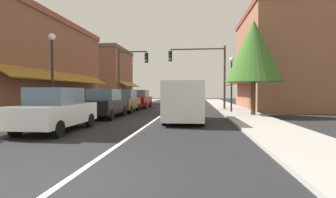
{
  "coord_description": "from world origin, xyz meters",
  "views": [
    {
      "loc": [
        2.34,
        -4.14,
        1.62
      ],
      "look_at": [
        0.54,
        12.2,
        1.14
      ],
      "focal_mm": 27.17,
      "sensor_mm": 36.0,
      "label": 1
    }
  ],
  "objects_px": {
    "parked_car_nearest_left": "(57,110)",
    "parked_car_far_left": "(140,99)",
    "van_in_lane": "(184,100)",
    "parked_car_third_left": "(124,101)",
    "parked_car_second_left": "(105,104)",
    "traffic_signal_left_corner": "(128,70)",
    "tree_right_near": "(254,51)",
    "street_lamp_right_mid": "(232,75)",
    "street_lamp_left_near": "(52,62)",
    "traffic_signal_mast_arm": "(205,66)"
  },
  "relations": [
    {
      "from": "parked_car_second_left",
      "to": "parked_car_far_left",
      "type": "bearing_deg",
      "value": 88.22
    },
    {
      "from": "parked_car_far_left",
      "to": "parked_car_second_left",
      "type": "bearing_deg",
      "value": -90.01
    },
    {
      "from": "parked_car_far_left",
      "to": "tree_right_near",
      "type": "xyz_separation_m",
      "value": [
        9.18,
        -7.46,
        3.34
      ]
    },
    {
      "from": "traffic_signal_left_corner",
      "to": "tree_right_near",
      "type": "relative_size",
      "value": 0.89
    },
    {
      "from": "traffic_signal_mast_arm",
      "to": "street_lamp_left_near",
      "type": "relative_size",
      "value": 1.21
    },
    {
      "from": "parked_car_second_left",
      "to": "parked_car_third_left",
      "type": "bearing_deg",
      "value": 88.9
    },
    {
      "from": "parked_car_third_left",
      "to": "parked_car_second_left",
      "type": "bearing_deg",
      "value": -90.68
    },
    {
      "from": "van_in_lane",
      "to": "street_lamp_right_mid",
      "type": "xyz_separation_m",
      "value": [
        3.25,
        5.71,
        1.72
      ]
    },
    {
      "from": "van_in_lane",
      "to": "street_lamp_right_mid",
      "type": "distance_m",
      "value": 6.79
    },
    {
      "from": "parked_car_far_left",
      "to": "van_in_lane",
      "type": "relative_size",
      "value": 0.79
    },
    {
      "from": "traffic_signal_left_corner",
      "to": "tree_right_near",
      "type": "height_order",
      "value": "tree_right_near"
    },
    {
      "from": "traffic_signal_left_corner",
      "to": "parked_car_second_left",
      "type": "bearing_deg",
      "value": -85.08
    },
    {
      "from": "street_lamp_left_near",
      "to": "tree_right_near",
      "type": "distance_m",
      "value": 12.0
    },
    {
      "from": "street_lamp_left_near",
      "to": "parked_car_nearest_left",
      "type": "bearing_deg",
      "value": -56.64
    },
    {
      "from": "parked_car_far_left",
      "to": "street_lamp_left_near",
      "type": "xyz_separation_m",
      "value": [
        -1.84,
        -12.09,
        2.23
      ]
    },
    {
      "from": "tree_right_near",
      "to": "parked_car_far_left",
      "type": "bearing_deg",
      "value": 140.89
    },
    {
      "from": "parked_car_second_left",
      "to": "traffic_signal_mast_arm",
      "type": "distance_m",
      "value": 10.13
    },
    {
      "from": "street_lamp_left_near",
      "to": "street_lamp_right_mid",
      "type": "height_order",
      "value": "street_lamp_left_near"
    },
    {
      "from": "parked_car_second_left",
      "to": "street_lamp_right_mid",
      "type": "height_order",
      "value": "street_lamp_right_mid"
    },
    {
      "from": "traffic_signal_mast_arm",
      "to": "parked_car_third_left",
      "type": "bearing_deg",
      "value": -154.46
    },
    {
      "from": "parked_car_nearest_left",
      "to": "street_lamp_right_mid",
      "type": "distance_m",
      "value": 12.83
    },
    {
      "from": "parked_car_nearest_left",
      "to": "parked_car_far_left",
      "type": "bearing_deg",
      "value": 88.98
    },
    {
      "from": "parked_car_nearest_left",
      "to": "parked_car_third_left",
      "type": "relative_size",
      "value": 1.0
    },
    {
      "from": "traffic_signal_left_corner",
      "to": "street_lamp_right_mid",
      "type": "xyz_separation_m",
      "value": [
        8.83,
        -3.61,
        -0.78
      ]
    },
    {
      "from": "parked_car_third_left",
      "to": "van_in_lane",
      "type": "distance_m",
      "value": 7.56
    },
    {
      "from": "parked_car_third_left",
      "to": "street_lamp_left_near",
      "type": "distance_m",
      "value": 7.58
    },
    {
      "from": "street_lamp_left_near",
      "to": "tree_right_near",
      "type": "height_order",
      "value": "tree_right_near"
    },
    {
      "from": "parked_car_nearest_left",
      "to": "van_in_lane",
      "type": "xyz_separation_m",
      "value": [
        4.96,
        3.95,
        0.27
      ]
    },
    {
      "from": "traffic_signal_left_corner",
      "to": "parked_car_far_left",
      "type": "bearing_deg",
      "value": 64.3
    },
    {
      "from": "street_lamp_left_near",
      "to": "traffic_signal_mast_arm",
      "type": "bearing_deg",
      "value": 51.18
    },
    {
      "from": "parked_car_far_left",
      "to": "traffic_signal_left_corner",
      "type": "height_order",
      "value": "traffic_signal_left_corner"
    },
    {
      "from": "parked_car_second_left",
      "to": "tree_right_near",
      "type": "xyz_separation_m",
      "value": [
        9.21,
        1.99,
        3.34
      ]
    },
    {
      "from": "parked_car_third_left",
      "to": "parked_car_far_left",
      "type": "bearing_deg",
      "value": 88.05
    },
    {
      "from": "parked_car_far_left",
      "to": "parked_car_third_left",
      "type": "bearing_deg",
      "value": -90.6
    },
    {
      "from": "parked_car_second_left",
      "to": "street_lamp_right_mid",
      "type": "relative_size",
      "value": 0.99
    },
    {
      "from": "street_lamp_right_mid",
      "to": "parked_car_far_left",
      "type": "bearing_deg",
      "value": 147.93
    },
    {
      "from": "parked_car_nearest_left",
      "to": "tree_right_near",
      "type": "bearing_deg",
      "value": 37.48
    },
    {
      "from": "van_in_lane",
      "to": "traffic_signal_mast_arm",
      "type": "bearing_deg",
      "value": 80.21
    },
    {
      "from": "parked_car_second_left",
      "to": "van_in_lane",
      "type": "relative_size",
      "value": 0.8
    },
    {
      "from": "parked_car_nearest_left",
      "to": "van_in_lane",
      "type": "height_order",
      "value": "van_in_lane"
    },
    {
      "from": "van_in_lane",
      "to": "traffic_signal_mast_arm",
      "type": "relative_size",
      "value": 0.93
    },
    {
      "from": "traffic_signal_mast_arm",
      "to": "parked_car_second_left",
      "type": "bearing_deg",
      "value": -130.28
    },
    {
      "from": "van_in_lane",
      "to": "tree_right_near",
      "type": "relative_size",
      "value": 0.84
    },
    {
      "from": "traffic_signal_left_corner",
      "to": "street_lamp_left_near",
      "type": "distance_m",
      "value": 10.69
    },
    {
      "from": "parked_car_third_left",
      "to": "parked_car_far_left",
      "type": "distance_m",
      "value": 5.07
    },
    {
      "from": "parked_car_nearest_left",
      "to": "parked_car_far_left",
      "type": "relative_size",
      "value": 1.0
    },
    {
      "from": "street_lamp_right_mid",
      "to": "parked_car_second_left",
      "type": "bearing_deg",
      "value": -151.82
    },
    {
      "from": "parked_car_second_left",
      "to": "van_in_lane",
      "type": "xyz_separation_m",
      "value": [
        4.89,
        -1.34,
        0.27
      ]
    },
    {
      "from": "parked_car_second_left",
      "to": "van_in_lane",
      "type": "distance_m",
      "value": 5.08
    },
    {
      "from": "traffic_signal_left_corner",
      "to": "tree_right_near",
      "type": "distance_m",
      "value": 11.58
    }
  ]
}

